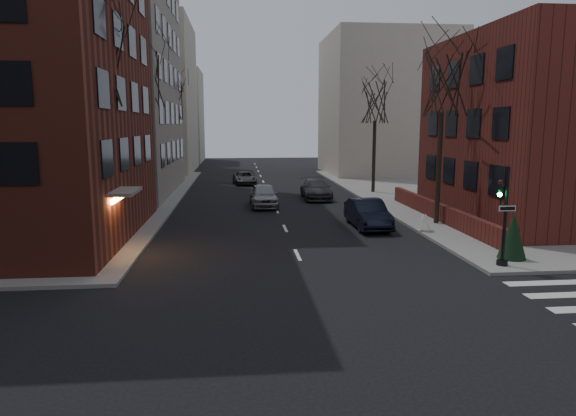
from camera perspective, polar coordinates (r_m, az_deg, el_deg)
The scene contains 21 objects.
ground at distance 12.02m, azimuth 8.20°, elevation -19.62°, with size 160.00×160.00×0.00m, color black.
building_left_tan at distance 47.20m, azimuth -24.64°, elevation 18.49°, with size 18.00×18.00×28.00m, color gray.
building_right_brick at distance 34.91m, azimuth 27.84°, elevation 7.74°, with size 12.00×14.00×11.00m, color #591F1A.
low_wall_right at distance 31.96m, azimuth 16.34°, elevation -0.36°, with size 0.35×16.00×1.00m, color #591F1A.
building_distant_la at distance 66.44m, azimuth -16.74°, elevation 11.66°, with size 14.00×16.00×18.00m, color #B3AB98.
building_distant_ra at distance 62.77m, azimuth 10.86°, elevation 11.13°, with size 14.00×14.00×16.00m, color #B3AB98.
building_distant_lb at distance 82.86m, azimuth -13.05°, elevation 9.88°, with size 10.00×12.00×14.00m, color #B3AB98.
traffic_signal at distance 22.26m, azimuth 22.81°, elevation -1.50°, with size 0.76×0.44×4.00m.
tree_left_a at distance 25.12m, azimuth -20.55°, elevation 14.83°, with size 4.18×4.18×10.26m.
tree_left_b at distance 36.86m, azimuth -15.74°, elevation 13.80°, with size 4.40×4.40×10.80m.
tree_left_c at distance 50.63m, azimuth -12.92°, elevation 11.58°, with size 3.96×3.96×9.72m.
tree_right_a at distance 30.51m, azimuth 16.81°, elevation 13.10°, with size 3.96×3.96×9.72m.
tree_right_b at distance 43.76m, azimuth 9.68°, elevation 11.50°, with size 3.74×3.74×9.18m.
streetlamp_near at distance 32.72m, azimuth -15.55°, elevation 6.22°, with size 0.36×0.36×6.28m.
streetlamp_far at distance 52.52m, azimuth -11.85°, elevation 7.39°, with size 0.36×0.36×6.28m.
parked_sedan at distance 29.32m, azimuth 8.84°, elevation -0.63°, with size 1.70×4.88×1.61m, color black.
car_lane_silver at distance 36.47m, azimuth -2.73°, elevation 1.42°, with size 1.91×4.75×1.62m, color gray.
car_lane_gray at distance 40.35m, azimuth 3.12°, elevation 2.11°, with size 2.15×5.28×1.53m, color #39393D.
car_lane_far at distance 50.39m, azimuth -4.85°, elevation 3.34°, with size 2.03×4.39×1.22m, color #404045.
sandwich_board at distance 28.42m, azimuth 14.91°, elevation -1.60°, with size 0.39×0.54×0.87m, color white.
evergreen_shrub at distance 23.70m, azimuth 23.71°, elevation -2.86°, with size 1.18×1.18×1.96m, color black.
Camera 1 is at (-2.64, -10.20, 5.79)m, focal length 32.00 mm.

